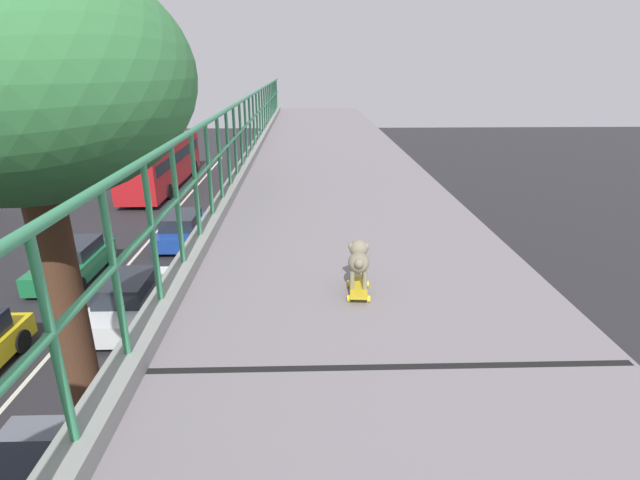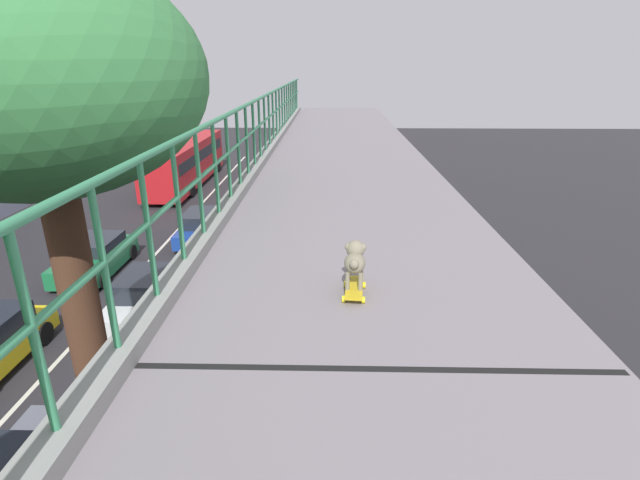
{
  "view_description": "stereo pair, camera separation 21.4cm",
  "coord_description": "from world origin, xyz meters",
  "px_view_note": "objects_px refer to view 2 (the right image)",
  "views": [
    {
      "loc": [
        0.84,
        -2.47,
        8.02
      ],
      "look_at": [
        0.96,
        1.63,
        6.48
      ],
      "focal_mm": 26.65,
      "sensor_mm": 36.0,
      "label": 1
    },
    {
      "loc": [
        1.05,
        -2.47,
        8.02
      ],
      "look_at": [
        0.96,
        1.63,
        6.48
      ],
      "focal_mm": 26.65,
      "sensor_mm": 36.0,
      "label": 2
    }
  ],
  "objects_px": {
    "car_white_fifth": "(148,295)",
    "car_blue_seventh": "(203,226)",
    "toy_skateboard": "(354,288)",
    "city_bus": "(185,160)",
    "car_green_sixth": "(96,257)",
    "small_dog": "(355,259)"
  },
  "relations": [
    {
      "from": "car_white_fifth",
      "to": "car_blue_seventh",
      "type": "relative_size",
      "value": 1.05
    },
    {
      "from": "car_white_fifth",
      "to": "toy_skateboard",
      "type": "bearing_deg",
      "value": -59.44
    },
    {
      "from": "city_bus",
      "to": "car_green_sixth",
      "type": "bearing_deg",
      "value": -88.07
    },
    {
      "from": "car_white_fifth",
      "to": "car_green_sixth",
      "type": "xyz_separation_m",
      "value": [
        -3.4,
        3.4,
        -0.07
      ]
    },
    {
      "from": "city_bus",
      "to": "small_dog",
      "type": "height_order",
      "value": "small_dog"
    },
    {
      "from": "city_bus",
      "to": "toy_skateboard",
      "type": "relative_size",
      "value": 28.07
    },
    {
      "from": "city_bus",
      "to": "small_dog",
      "type": "relative_size",
      "value": 31.38
    },
    {
      "from": "car_white_fifth",
      "to": "city_bus",
      "type": "xyz_separation_m",
      "value": [
        -3.89,
        18.01,
        1.01
      ]
    },
    {
      "from": "city_bus",
      "to": "small_dog",
      "type": "xyz_separation_m",
      "value": [
        10.16,
        -28.56,
        4.82
      ]
    },
    {
      "from": "car_green_sixth",
      "to": "car_blue_seventh",
      "type": "distance_m",
      "value": 5.07
    },
    {
      "from": "toy_skateboard",
      "to": "city_bus",
      "type": "bearing_deg",
      "value": 109.54
    },
    {
      "from": "toy_skateboard",
      "to": "car_blue_seventh",
      "type": "bearing_deg",
      "value": 109.44
    },
    {
      "from": "car_green_sixth",
      "to": "city_bus",
      "type": "height_order",
      "value": "city_bus"
    },
    {
      "from": "toy_skateboard",
      "to": "small_dog",
      "type": "relative_size",
      "value": 1.12
    },
    {
      "from": "car_green_sixth",
      "to": "city_bus",
      "type": "xyz_separation_m",
      "value": [
        -0.49,
        14.61,
        1.08
      ]
    },
    {
      "from": "car_white_fifth",
      "to": "car_green_sixth",
      "type": "height_order",
      "value": "car_white_fifth"
    },
    {
      "from": "car_green_sixth",
      "to": "small_dog",
      "type": "distance_m",
      "value": 17.97
    },
    {
      "from": "toy_skateboard",
      "to": "small_dog",
      "type": "bearing_deg",
      "value": 87.49
    },
    {
      "from": "car_blue_seventh",
      "to": "car_green_sixth",
      "type": "bearing_deg",
      "value": -132.0
    },
    {
      "from": "city_bus",
      "to": "toy_skateboard",
      "type": "distance_m",
      "value": 30.71
    },
    {
      "from": "city_bus",
      "to": "car_blue_seventh",
      "type": "bearing_deg",
      "value": -70.29
    },
    {
      "from": "toy_skateboard",
      "to": "small_dog",
      "type": "xyz_separation_m",
      "value": [
        0.0,
        0.06,
        0.23
      ]
    }
  ]
}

